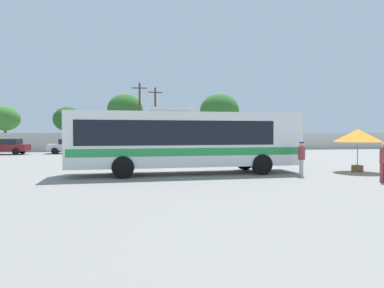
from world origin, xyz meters
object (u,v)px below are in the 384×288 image
(vendor_umbrella_near_gate_orange, at_px, (358,136))
(roadside_tree_left, at_px, (5,119))
(parked_car_third_red, at_px, (131,146))
(parked_car_leftmost_maroon, at_px, (5,146))
(roadside_tree_midright, at_px, (125,109))
(passenger_waiting_on_apron, at_px, (384,160))
(coach_bus_white_green, at_px, (184,139))
(roadside_tree_midleft, at_px, (68,119))
(utility_pole_near, at_px, (140,115))
(parked_car_second_silver, at_px, (69,146))
(attendant_by_bus_door, at_px, (302,157))
(roadside_tree_right, at_px, (219,111))
(utility_pole_far, at_px, (155,117))

(vendor_umbrella_near_gate_orange, bearing_deg, roadside_tree_left, 132.75)
(vendor_umbrella_near_gate_orange, xyz_separation_m, parked_car_third_red, (-12.23, 19.60, -1.16))
(parked_car_leftmost_maroon, distance_m, roadside_tree_midright, 15.55)
(passenger_waiting_on_apron, bearing_deg, coach_bus_white_green, 150.14)
(coach_bus_white_green, bearing_deg, vendor_umbrella_near_gate_orange, -4.46)
(vendor_umbrella_near_gate_orange, relative_size, roadside_tree_midright, 0.35)
(vendor_umbrella_near_gate_orange, relative_size, parked_car_leftmost_maroon, 0.56)
(parked_car_third_red, xyz_separation_m, roadside_tree_midleft, (-7.82, 9.19, 3.03))
(vendor_umbrella_near_gate_orange, relative_size, utility_pole_near, 0.30)
(parked_car_leftmost_maroon, xyz_separation_m, utility_pole_near, (13.24, 6.60, 3.49))
(parked_car_leftmost_maroon, bearing_deg, parked_car_second_silver, 5.67)
(utility_pole_near, bearing_deg, vendor_umbrella_near_gate_orange, -66.93)
(vendor_umbrella_near_gate_orange, xyz_separation_m, utility_pole_near, (-11.14, 26.15, 2.35))
(coach_bus_white_green, relative_size, attendant_by_bus_door, 7.10)
(utility_pole_near, relative_size, roadside_tree_right, 1.12)
(attendant_by_bus_door, xyz_separation_m, roadside_tree_right, (3.50, 29.70, 4.16))
(parked_car_third_red, xyz_separation_m, roadside_tree_right, (11.84, 8.91, 4.33))
(parked_car_leftmost_maroon, distance_m, roadside_tree_midleft, 10.64)
(roadside_tree_right, bearing_deg, parked_car_second_silver, -155.13)
(parked_car_third_red, height_order, utility_pole_near, utility_pole_near)
(passenger_waiting_on_apron, height_order, utility_pole_far, utility_pole_far)
(attendant_by_bus_door, relative_size, roadside_tree_left, 0.31)
(parked_car_second_silver, bearing_deg, attendant_by_bus_door, -55.73)
(parked_car_third_red, distance_m, roadside_tree_left, 19.14)
(roadside_tree_midright, bearing_deg, utility_pole_far, -27.13)
(roadside_tree_midright, bearing_deg, vendor_umbrella_near_gate_orange, -66.04)
(parked_car_leftmost_maroon, bearing_deg, roadside_tree_right, 20.47)
(utility_pole_near, bearing_deg, attendant_by_bus_door, -75.17)
(parked_car_second_silver, height_order, parked_car_third_red, parked_car_third_red)
(attendant_by_bus_door, xyz_separation_m, utility_pole_near, (-7.24, 27.34, 3.34))
(attendant_by_bus_door, distance_m, parked_car_third_red, 22.40)
(roadside_tree_left, distance_m, roadside_tree_midleft, 7.95)
(parked_car_leftmost_maroon, bearing_deg, vendor_umbrella_near_gate_orange, -38.74)
(passenger_waiting_on_apron, xyz_separation_m, roadside_tree_midleft, (-18.56, 32.63, 2.86))
(roadside_tree_left, relative_size, roadside_tree_midleft, 1.02)
(parked_car_second_silver, bearing_deg, roadside_tree_midleft, 100.57)
(attendant_by_bus_door, height_order, roadside_tree_midright, roadside_tree_midright)
(passenger_waiting_on_apron, height_order, parked_car_leftmost_maroon, passenger_waiting_on_apron)
(roadside_tree_midright, bearing_deg, roadside_tree_midleft, -177.26)
(parked_car_leftmost_maroon, bearing_deg, utility_pole_far, 26.61)
(roadside_tree_left, xyz_separation_m, roadside_tree_midleft, (7.83, -1.37, -0.10))
(passenger_waiting_on_apron, bearing_deg, roadside_tree_midright, 109.16)
(parked_car_third_red, relative_size, roadside_tree_midright, 0.58)
(utility_pole_far, xyz_separation_m, roadside_tree_right, (8.75, 1.32, 1.01))
(roadside_tree_midleft, bearing_deg, utility_pole_far, -8.38)
(passenger_waiting_on_apron, bearing_deg, parked_car_leftmost_maroon, 134.37)
(attendant_by_bus_door, distance_m, vendor_umbrella_near_gate_orange, 4.20)
(coach_bus_white_green, relative_size, roadside_tree_midleft, 2.22)
(coach_bus_white_green, height_order, parked_car_second_silver, coach_bus_white_green)
(vendor_umbrella_near_gate_orange, height_order, parked_car_third_red, vendor_umbrella_near_gate_orange)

